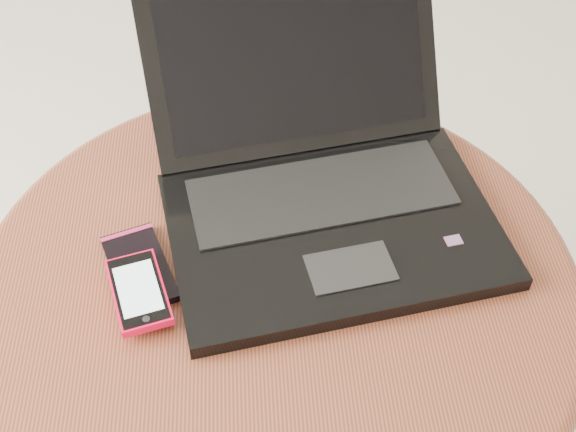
{
  "coord_description": "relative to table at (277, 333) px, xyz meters",
  "views": [
    {
      "loc": [
        0.0,
        -0.47,
        1.21
      ],
      "look_at": [
        0.04,
        0.09,
        0.61
      ],
      "focal_mm": 47.51,
      "sensor_mm": 36.0,
      "label": 1
    }
  ],
  "objects": [
    {
      "name": "phone_black",
      "position": [
        -0.15,
        0.01,
        0.12
      ],
      "size": [
        0.1,
        0.13,
        0.01
      ],
      "color": "black",
      "rests_on": "table"
    },
    {
      "name": "laptop",
      "position": [
        0.06,
        0.11,
        0.16
      ],
      "size": [
        0.43,
        0.44,
        0.22
      ],
      "color": "black",
      "rests_on": "table"
    },
    {
      "name": "table",
      "position": [
        0.0,
        0.0,
        0.0
      ],
      "size": [
        0.69,
        0.69,
        0.55
      ],
      "color": "#602A15",
      "rests_on": "ground"
    },
    {
      "name": "phone_pink",
      "position": [
        -0.15,
        -0.03,
        0.13
      ],
      "size": [
        0.08,
        0.11,
        0.01
      ],
      "color": "#FE0938",
      "rests_on": "phone_black"
    }
  ]
}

